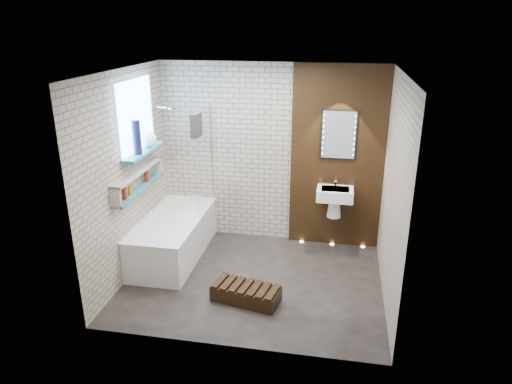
% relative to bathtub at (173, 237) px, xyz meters
% --- Properties ---
extents(ground, '(3.20, 3.20, 0.00)m').
position_rel_bathtub_xyz_m(ground, '(1.22, -0.45, -0.29)').
color(ground, black).
rests_on(ground, ground).
extents(room_shell, '(3.24, 3.20, 2.60)m').
position_rel_bathtub_xyz_m(room_shell, '(1.22, -0.45, 1.01)').
color(room_shell, tan).
rests_on(room_shell, ground).
extents(walnut_panel, '(1.30, 0.06, 2.60)m').
position_rel_bathtub_xyz_m(walnut_panel, '(2.17, 0.82, 1.01)').
color(walnut_panel, black).
rests_on(walnut_panel, ground).
extents(clerestory_window, '(0.18, 1.00, 0.94)m').
position_rel_bathtub_xyz_m(clerestory_window, '(-0.34, -0.10, 1.61)').
color(clerestory_window, '#7FADE0').
rests_on(clerestory_window, room_shell).
extents(display_niche, '(0.14, 1.30, 0.26)m').
position_rel_bathtub_xyz_m(display_niche, '(-0.31, -0.30, 0.91)').
color(display_niche, teal).
rests_on(display_niche, room_shell).
extents(bathtub, '(0.79, 1.74, 0.70)m').
position_rel_bathtub_xyz_m(bathtub, '(0.00, 0.00, 0.00)').
color(bathtub, white).
rests_on(bathtub, ground).
extents(bath_screen, '(0.01, 0.78, 1.40)m').
position_rel_bathtub_xyz_m(bath_screen, '(0.35, 0.44, 0.99)').
color(bath_screen, white).
rests_on(bath_screen, bathtub).
extents(towel, '(0.09, 0.24, 0.31)m').
position_rel_bathtub_xyz_m(towel, '(0.35, 0.15, 1.56)').
color(towel, black).
rests_on(towel, bath_screen).
extents(shower_head, '(0.18, 0.18, 0.02)m').
position_rel_bathtub_xyz_m(shower_head, '(-0.08, 0.50, 1.71)').
color(shower_head, silver).
rests_on(shower_head, room_shell).
extents(washbasin, '(0.50, 0.36, 0.58)m').
position_rel_bathtub_xyz_m(washbasin, '(2.17, 0.62, 0.50)').
color(washbasin, white).
rests_on(washbasin, walnut_panel).
extents(led_mirror, '(0.50, 0.02, 0.70)m').
position_rel_bathtub_xyz_m(led_mirror, '(2.17, 0.78, 1.36)').
color(led_mirror, black).
rests_on(led_mirror, walnut_panel).
extents(walnut_step, '(0.84, 0.50, 0.18)m').
position_rel_bathtub_xyz_m(walnut_step, '(1.22, -0.91, -0.20)').
color(walnut_step, black).
rests_on(walnut_step, ground).
extents(niche_bottles, '(0.06, 0.73, 0.16)m').
position_rel_bathtub_xyz_m(niche_bottles, '(-0.31, -0.42, 0.88)').
color(niche_bottles, maroon).
rests_on(niche_bottles, display_niche).
extents(sill_vases, '(0.20, 0.51, 0.43)m').
position_rel_bathtub_xyz_m(sill_vases, '(-0.28, -0.05, 1.40)').
color(sill_vases, white).
rests_on(sill_vases, clerestory_window).
extents(floor_uplights, '(0.96, 0.06, 0.01)m').
position_rel_bathtub_xyz_m(floor_uplights, '(2.17, 0.75, -0.29)').
color(floor_uplights, '#FFD899').
rests_on(floor_uplights, ground).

